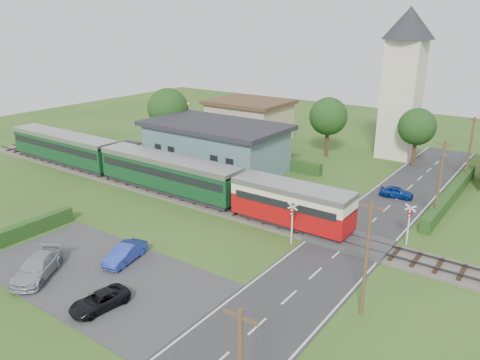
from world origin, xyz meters
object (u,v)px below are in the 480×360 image
Objects in this scene: house_west at (249,119)px; car_park_silver at (37,267)px; crossing_signal_near at (292,217)px; car_on_road at (397,192)px; station_building at (215,146)px; car_park_dark at (99,301)px; train at (145,167)px; equipment_hut at (128,154)px; car_park_blue at (125,253)px; pedestrian_near at (251,187)px; pedestrian_far at (136,160)px; crossing_signal_far at (409,219)px; church_tower at (404,73)px.

house_west is 2.28× the size of car_park_silver.
crossing_signal_near is 1.05× the size of car_on_road.
station_building reaches higher than car_park_dark.
car_park_silver is (7.14, -16.50, -1.41)m from train.
car_park_dark is (19.56, -19.65, -1.17)m from equipment_hut.
house_west is 27.30m from car_on_road.
car_park_dark is (11.56, -25.44, -2.12)m from station_building.
car_park_blue is 5.64m from car_park_dark.
pedestrian_near is at bearing 119.25° from car_on_road.
train is 9.13× the size of car_park_silver.
house_west is 6.41× the size of pedestrian_far.
car_park_blue is (-7.95, -9.34, -1.45)m from crossing_signal_near.
pedestrian_far is (-1.62, -19.85, -1.50)m from house_west.
crossing_signal_near is at bearing 78.11° from car_park_dark.
crossing_signal_far is 1.94× the size of pedestrian_far.
pedestrian_near is (3.52, 19.67, 0.51)m from car_park_silver.
church_tower is (16.80, 26.00, 8.05)m from train.
station_building is at bearing 35.92° from equipment_hut.
pedestrian_near reaches higher than car_park_silver.
equipment_hut is at bearing 22.21° from pedestrian_near.
train is at bearing 38.87° from pedestrian_near.
pedestrian_far is (-26.41, -8.61, 0.71)m from car_on_road.
crossing_signal_near is at bearing -7.53° from train.
crossing_signal_near is at bearing 157.61° from car_on_road.
church_tower reaches higher than crossing_signal_far.
house_west is at bearing 56.66° from car_on_road.
church_tower reaches higher than car_park_blue.
equipment_hut is 1.54× the size of pedestrian_near.
house_west is at bearing -22.72° from pedestrian_far.
car_park_silver is 1.33× the size of car_park_dark.
car_park_dark is at bearing -94.63° from church_tower.
car_park_blue is at bearing 130.66° from car_park_dark.
station_building is at bearing 121.57° from car_park_dark.
car_on_road is 27.78m from pedestrian_far.
car_park_blue is at bearing 110.69° from pedestrian_near.
church_tower is 29.57m from crossing_signal_near.
equipment_hut is at bearing 178.54° from crossing_signal_far.
pedestrian_far is at bearing -94.67° from house_west.
car_park_blue is (16.45, -14.95, -1.06)m from equipment_hut.
car_on_road is at bearing 17.12° from equipment_hut.
house_west is 2.93× the size of car_park_blue.
station_building reaches higher than car_on_road.
equipment_hut is at bearing 91.94° from car_park_silver.
car_on_road is at bearing -89.99° from pedestrian_far.
crossing_signal_near is at bearing -121.62° from pedestrian_far.
crossing_signal_far is 26.31m from car_park_silver.
church_tower is 4.95× the size of car_park_dark.
crossing_signal_near is 17.96m from car_park_silver.
church_tower reaches higher than car_park_silver.
car_on_road is at bearing 80.87° from car_park_dark.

